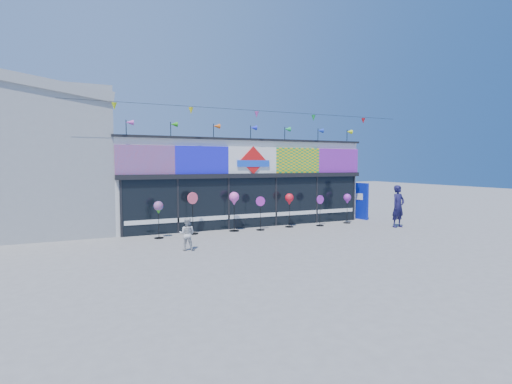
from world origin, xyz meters
TOP-DOWN VIEW (x-y plane):
  - ground at (0.00, 0.00)m, footprint 80.00×80.00m
  - kite_shop at (0.00, 5.94)m, footprint 16.00×5.70m
  - neighbour_building at (-10.00, 7.00)m, footprint 8.18×7.20m
  - blue_sign at (6.37, 3.52)m, footprint 0.24×0.97m
  - spinner_0 at (-4.50, 2.51)m, footprint 0.37×0.37m
  - spinner_1 at (-3.01, 2.88)m, footprint 0.48×0.45m
  - spinner_2 at (-1.17, 2.81)m, footprint 0.44×0.44m
  - spinner_3 at (-0.02, 2.56)m, footprint 0.42×0.38m
  - spinner_4 at (1.57, 2.77)m, footprint 0.40×0.40m
  - spinner_5 at (3.07, 2.47)m, footprint 0.41×0.37m
  - spinner_6 at (4.79, 2.63)m, footprint 0.37×0.37m
  - adult_man at (6.12, 0.60)m, footprint 0.76×0.54m
  - child at (-4.07, -0.10)m, footprint 0.63×0.54m

SIDE VIEW (x-z plane):
  - ground at x=0.00m, z-range 0.00..0.00m
  - child at x=-4.07m, z-range 0.00..1.12m
  - spinner_5 at x=3.07m, z-range 0.04..1.50m
  - spinner_3 at x=-0.02m, z-range 0.04..1.54m
  - spinner_1 at x=-3.01m, z-range 0.05..1.80m
  - blue_sign at x=6.37m, z-range 0.00..1.93m
  - adult_man at x=6.12m, z-range 0.00..1.95m
  - spinner_6 at x=4.79m, z-range 0.44..1.90m
  - spinner_0 at x=-4.50m, z-range 0.44..1.92m
  - spinner_4 at x=1.57m, z-range 0.47..2.04m
  - spinner_2 at x=-1.17m, z-range 0.52..2.24m
  - kite_shop at x=0.00m, z-range -0.61..4.70m
  - neighbour_building at x=-10.00m, z-range -0.23..6.64m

